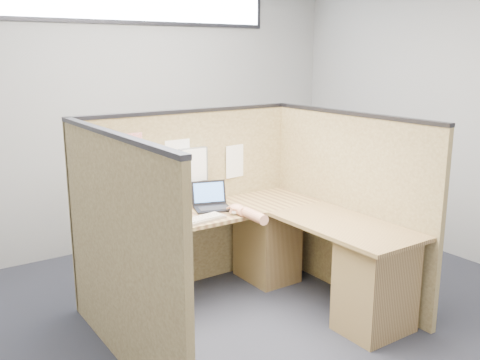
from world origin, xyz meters
TOP-DOWN VIEW (x-y plane):
  - floor at (0.00, 0.00)m, footprint 5.00×5.00m
  - wall_back at (0.00, 2.25)m, footprint 5.00×0.00m
  - wall_right at (2.50, 0.00)m, footprint 0.00×4.50m
  - clerestory_window at (0.00, 2.23)m, footprint 3.30×0.04m
  - cubicle_partitions at (0.00, 0.43)m, footprint 2.06×1.83m
  - l_desk at (0.18, 0.29)m, footprint 1.95×1.75m
  - laptop at (0.05, 0.75)m, footprint 0.34×0.36m
  - keyboard at (-0.19, 0.48)m, footprint 0.43×0.19m
  - mouse at (0.14, 0.48)m, footprint 0.14×0.11m
  - hand_forearm at (0.15, 0.33)m, footprint 0.12×0.43m
  - blue_poster at (-0.88, 0.97)m, footprint 0.18×0.03m
  - american_flag at (-0.57, 0.96)m, footprint 0.22×0.01m
  - file_holder at (0.01, 0.94)m, footprint 0.26×0.05m
  - paper_left at (-0.12, 0.97)m, footprint 0.23×0.01m
  - paper_right at (0.47, 0.97)m, footprint 0.23×0.03m

SIDE VIEW (x-z plane):
  - floor at x=0.00m, z-range 0.00..0.00m
  - l_desk at x=0.18m, z-range 0.03..0.76m
  - keyboard at x=-0.19m, z-range 0.73..0.76m
  - mouse at x=0.14m, z-range 0.73..0.78m
  - cubicle_partitions at x=0.00m, z-range 0.00..1.53m
  - hand_forearm at x=0.15m, z-range 0.73..0.82m
  - laptop at x=0.05m, z-range 0.68..0.89m
  - paper_right at x=0.47m, z-range 0.90..1.19m
  - file_holder at x=0.01m, z-range 0.88..1.21m
  - paper_left at x=-0.12m, z-range 0.99..1.29m
  - blue_poster at x=-0.88m, z-range 1.12..1.36m
  - american_flag at x=-0.57m, z-range 1.10..1.48m
  - wall_back at x=0.00m, z-range -1.10..3.90m
  - wall_right at x=2.50m, z-range -0.85..3.65m
  - clerestory_window at x=0.00m, z-range 2.26..2.64m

